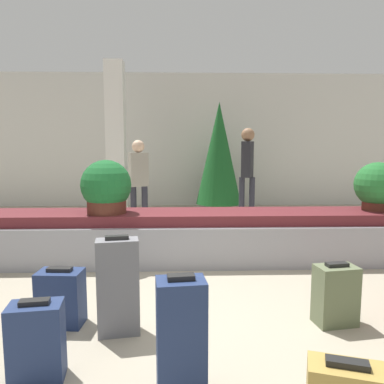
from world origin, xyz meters
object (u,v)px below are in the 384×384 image
object	(u,v)px
decorated_tree	(219,153)
suitcase_5	(118,287)
suitcase_6	(61,298)
potted_plant_1	(106,188)
suitcase_1	(336,295)
suitcase_4	(37,342)
traveler_0	(139,177)
pillar	(116,140)
traveler_1	(247,165)
potted_plant_0	(377,186)
suitcase_3	(181,337)

from	to	relation	value
decorated_tree	suitcase_5	bearing A→B (deg)	-103.77
suitcase_6	potted_plant_1	bearing A→B (deg)	91.74
suitcase_1	suitcase_4	size ratio (longest dim) A/B	0.99
suitcase_1	traveler_0	distance (m)	4.29
suitcase_6	decorated_tree	size ratio (longest dim) A/B	0.20
suitcase_6	pillar	bearing A→B (deg)	98.36
traveler_0	traveler_1	xyz separation A→B (m)	(2.03, 0.51, 0.17)
suitcase_1	potted_plant_1	distance (m)	2.85
suitcase_1	traveler_1	bearing A→B (deg)	81.06
potted_plant_0	suitcase_1	bearing A→B (deg)	-125.12
suitcase_1	suitcase_3	xyz separation A→B (m)	(-1.27, -0.84, 0.11)
pillar	suitcase_6	world-z (taller)	pillar
suitcase_6	decorated_tree	world-z (taller)	decorated_tree
suitcase_1	potted_plant_1	size ratio (longest dim) A/B	0.79
pillar	potted_plant_1	bearing A→B (deg)	-82.68
suitcase_4	decorated_tree	distance (m)	6.41
suitcase_3	potted_plant_1	world-z (taller)	potted_plant_1
suitcase_6	suitcase_5	bearing A→B (deg)	-13.48
pillar	suitcase_6	xyz separation A→B (m)	(0.36, -4.99, -1.37)
pillar	suitcase_3	bearing A→B (deg)	-77.15
suitcase_5	traveler_0	world-z (taller)	traveler_0
suitcase_3	potted_plant_0	xyz separation A→B (m)	(2.55, 2.66, 0.59)
traveler_1	pillar	bearing A→B (deg)	-85.26
potted_plant_0	traveler_1	distance (m)	2.74
suitcase_5	potted_plant_1	distance (m)	1.93
suitcase_1	potted_plant_1	bearing A→B (deg)	133.56
pillar	suitcase_5	xyz separation A→B (m)	(0.86, -5.15, -1.22)
suitcase_1	traveler_0	world-z (taller)	traveler_0
suitcase_1	suitcase_5	bearing A→B (deg)	174.64
suitcase_6	decorated_tree	xyz separation A→B (m)	(1.84, 5.33, 1.07)
pillar	traveler_1	bearing A→B (deg)	-16.95
suitcase_1	traveler_1	xyz separation A→B (m)	(0.02, 4.24, 0.85)
potted_plant_1	traveler_0	bearing A→B (deg)	85.11
traveler_0	suitcase_3	bearing A→B (deg)	75.04
suitcase_4	suitcase_6	distance (m)	0.74
pillar	suitcase_1	distance (m)	5.84
traveler_0	decorated_tree	distance (m)	2.33
suitcase_3	suitcase_4	size ratio (longest dim) A/B	1.39
traveler_1	potted_plant_1	bearing A→B (deg)	-19.10
suitcase_5	potted_plant_0	world-z (taller)	potted_plant_0
potted_plant_1	suitcase_5	bearing A→B (deg)	-76.67
suitcase_4	suitcase_6	bearing A→B (deg)	88.29
potted_plant_1	potted_plant_0	bearing A→B (deg)	1.96
suitcase_3	suitcase_5	distance (m)	0.89
pillar	potted_plant_1	xyz separation A→B (m)	(0.43, -3.36, -0.65)
suitcase_1	decorated_tree	xyz separation A→B (m)	(-0.41, 5.39, 1.05)
traveler_0	decorated_tree	world-z (taller)	decorated_tree
suitcase_5	potted_plant_1	size ratio (longest dim) A/B	1.19
suitcase_4	traveler_0	bearing A→B (deg)	79.86
suitcase_5	decorated_tree	distance (m)	5.73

